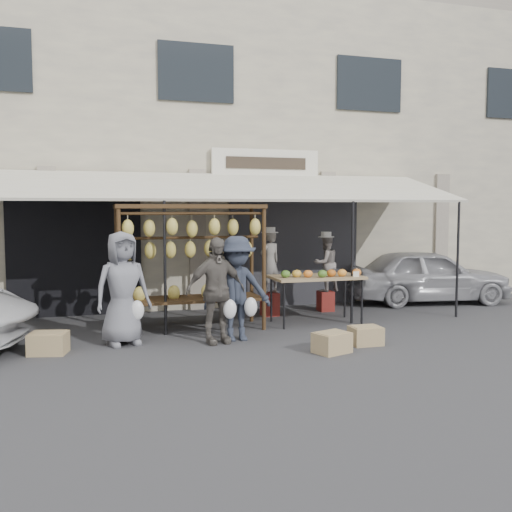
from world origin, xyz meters
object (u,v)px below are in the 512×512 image
at_px(vendor_right, 326,263).
at_px(customer_right, 237,288).
at_px(produce_table, 317,277).
at_px(customer_mid, 216,290).
at_px(banana_rack, 191,243).
at_px(crate_near_b, 366,336).
at_px(crate_far, 48,343).
at_px(customer_left, 122,288).
at_px(vendor_left, 270,262).
at_px(sedan, 427,276).
at_px(crate_near_a, 332,343).

xyz_separation_m(vendor_right, customer_right, (-2.49, -2.11, -0.15)).
height_order(produce_table, customer_mid, customer_mid).
height_order(banana_rack, crate_near_b, banana_rack).
bearing_deg(crate_far, produce_table, 11.78).
height_order(produce_table, customer_left, customer_left).
xyz_separation_m(customer_left, crate_near_b, (3.70, -1.10, -0.76)).
bearing_deg(customer_left, customer_mid, -29.01).
height_order(vendor_left, vendor_right, vendor_left).
bearing_deg(produce_table, customer_mid, -154.99).
bearing_deg(sedan, crate_far, 116.14).
relative_size(produce_table, sedan, 0.46).
bearing_deg(sedan, banana_rack, 112.91).
relative_size(produce_table, crate_near_a, 3.34).
bearing_deg(vendor_left, crate_far, 6.48).
bearing_deg(crate_near_a, crate_far, 164.50).
xyz_separation_m(customer_right, sedan, (5.18, 2.47, -0.23)).
xyz_separation_m(crate_far, sedan, (8.10, 2.53, 0.47)).
distance_m(vendor_left, customer_left, 3.47).
bearing_deg(banana_rack, sedan, 14.14).
bearing_deg(produce_table, vendor_right, 59.88).
bearing_deg(sedan, produce_table, 123.37).
relative_size(vendor_left, customer_mid, 0.73).
xyz_separation_m(banana_rack, crate_near_a, (1.74, -2.21, -1.41)).
relative_size(crate_near_b, crate_far, 0.91).
distance_m(vendor_right, customer_mid, 3.62).
xyz_separation_m(crate_near_a, crate_far, (-4.08, 1.13, 0.01)).
bearing_deg(customer_mid, produce_table, 14.94).
distance_m(produce_table, crate_near_b, 1.94).
bearing_deg(customer_left, customer_right, -23.53).
height_order(customer_right, crate_near_a, customer_right).
height_order(banana_rack, sedan, banana_rack).
height_order(vendor_left, crate_far, vendor_left).
xyz_separation_m(customer_mid, crate_near_a, (1.54, -1.10, -0.70)).
xyz_separation_m(customer_right, crate_far, (-2.92, -0.07, -0.70)).
distance_m(customer_mid, customer_right, 0.39).
relative_size(crate_near_a, sedan, 0.14).
distance_m(customer_left, customer_mid, 1.47).
bearing_deg(vendor_right, customer_left, 11.98).
height_order(banana_rack, customer_mid, banana_rack).
height_order(customer_mid, crate_far, customer_mid).
relative_size(banana_rack, crate_near_b, 5.38).
bearing_deg(crate_near_a, vendor_right, 68.16).
relative_size(vendor_left, customer_right, 0.73).
xyz_separation_m(crate_near_a, sedan, (4.02, 3.67, 0.47)).
xyz_separation_m(customer_left, crate_near_a, (2.97, -1.42, -0.75)).
xyz_separation_m(customer_mid, crate_near_b, (2.26, -0.79, -0.71)).
height_order(produce_table, sedan, sedan).
distance_m(customer_mid, crate_far, 2.64).
height_order(customer_left, crate_near_b, customer_left).
bearing_deg(crate_near_b, crate_far, 170.36).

